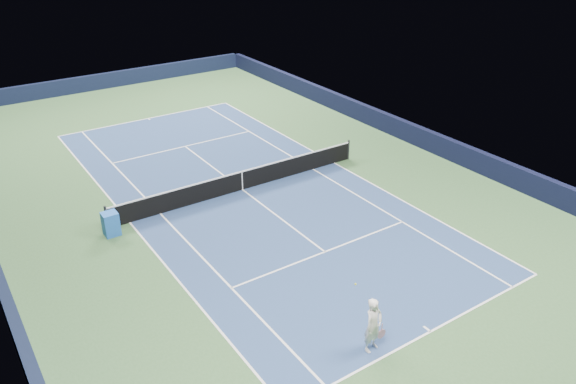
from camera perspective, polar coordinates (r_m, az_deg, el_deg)
ground at (r=26.51m, az=-4.64°, el=0.23°), size 40.00×40.00×0.00m
wall_far at (r=43.64m, az=-17.96°, el=10.72°), size 22.00×0.35×1.10m
wall_right at (r=32.45m, az=12.22°, el=5.95°), size 0.35×40.00×1.10m
court_surface at (r=26.51m, az=-4.64°, el=0.23°), size 10.97×23.77×0.01m
baseline_far at (r=36.55m, az=-14.02°, el=7.27°), size 10.97×0.08×0.00m
baseline_near at (r=18.74m, az=14.28°, el=-13.58°), size 10.97×0.08×0.00m
sideline_doubles_right at (r=29.28m, az=4.72°, el=2.97°), size 0.08×23.77×0.00m
sideline_doubles_left at (r=24.65m, az=-15.78°, el=-3.00°), size 0.08×23.77×0.00m
sideline_singles_right at (r=28.51m, az=2.55°, el=2.34°), size 0.08×23.77×0.00m
sideline_singles_left at (r=25.02m, az=-12.85°, el=-2.15°), size 0.08×23.77×0.00m
service_line_far at (r=31.76m, az=-10.41°, el=4.59°), size 8.23×0.08×0.00m
service_line_near at (r=21.87m, az=3.77°, el=-6.08°), size 8.23×0.08×0.00m
center_service_line at (r=26.50m, az=-4.64°, el=0.24°), size 0.08×12.80×0.00m
center_mark_far at (r=36.42m, az=-13.93°, el=7.21°), size 0.08×0.30×0.00m
center_mark_near at (r=18.81m, az=13.94°, el=-13.35°), size 0.08×0.30×0.00m
tennis_net at (r=26.28m, az=-4.68°, el=1.21°), size 12.90×0.10×1.07m
sponsor_cube at (r=23.76m, az=-17.55°, el=-3.10°), size 0.63×0.56×1.00m
tennis_player at (r=17.22m, az=8.66°, el=-13.23°), size 0.85×1.31×1.82m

